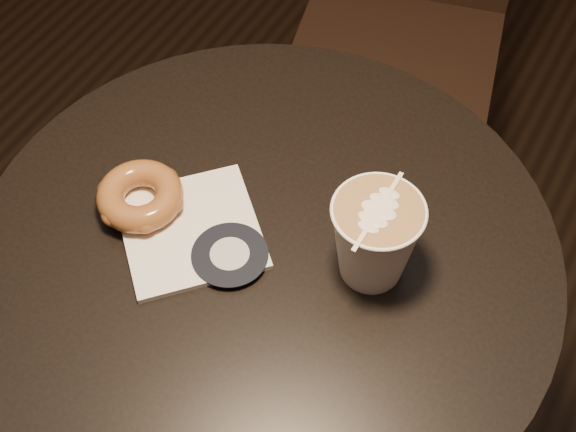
{
  "coord_description": "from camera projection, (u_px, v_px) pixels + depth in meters",
  "views": [
    {
      "loc": [
        0.28,
        -0.44,
        1.53
      ],
      "look_at": [
        0.01,
        0.03,
        0.79
      ],
      "focal_mm": 50.0,
      "sensor_mm": 36.0,
      "label": 1
    }
  ],
  "objects": [
    {
      "name": "cafe_table",
      "position": [
        268.0,
        327.0,
        1.1
      ],
      "size": [
        0.7,
        0.7,
        0.75
      ],
      "color": "black",
      "rests_on": "ground"
    },
    {
      "name": "pastry_bag",
      "position": [
        191.0,
        230.0,
        0.95
      ],
      "size": [
        0.22,
        0.22,
        0.01
      ],
      "primitive_type": "cube",
      "rotation": [
        0.0,
        0.0,
        0.82
      ],
      "color": "white",
      "rests_on": "cafe_table"
    },
    {
      "name": "doughnut",
      "position": [
        140.0,
        196.0,
        0.96
      ],
      "size": [
        0.1,
        0.1,
        0.03
      ],
      "primitive_type": "torus",
      "color": "brown",
      "rests_on": "pastry_bag"
    },
    {
      "name": "latte_cup",
      "position": [
        374.0,
        240.0,
        0.88
      ],
      "size": [
        0.1,
        0.1,
        0.11
      ],
      "primitive_type": null,
      "color": "white",
      "rests_on": "cafe_table"
    }
  ]
}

